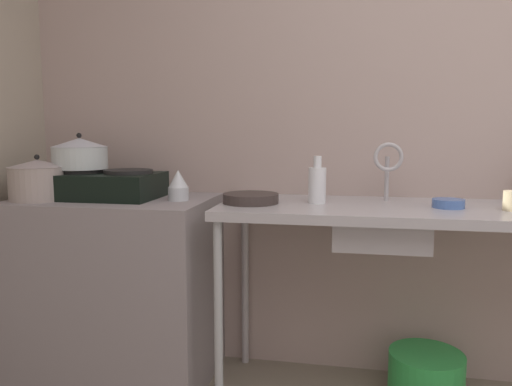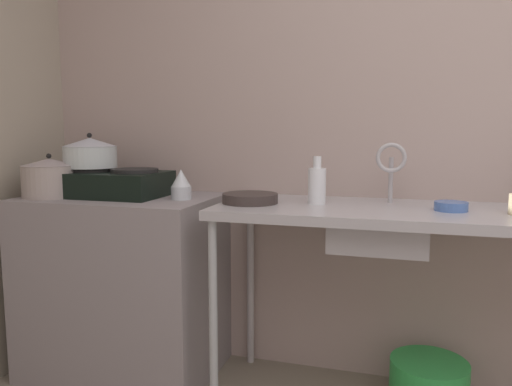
% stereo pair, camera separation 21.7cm
% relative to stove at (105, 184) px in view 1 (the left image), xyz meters
% --- Properties ---
extents(wall_back, '(5.38, 0.10, 2.73)m').
position_rel_stove_xyz_m(wall_back, '(1.79, 0.35, 0.41)').
color(wall_back, '#A9948C').
rests_on(wall_back, ground).
extents(counter_concrete, '(0.91, 0.60, 0.89)m').
position_rel_stove_xyz_m(counter_concrete, '(0.05, -0.00, -0.51)').
color(counter_concrete, gray).
rests_on(counter_concrete, ground).
extents(counter_sink, '(1.76, 0.60, 0.89)m').
position_rel_stove_xyz_m(counter_sink, '(1.46, -0.00, -0.13)').
color(counter_sink, '#ABA8AC').
rests_on(counter_sink, ground).
extents(stove, '(0.51, 0.35, 0.14)m').
position_rel_stove_xyz_m(stove, '(0.00, 0.00, 0.00)').
color(stove, black).
rests_on(stove, counter_concrete).
extents(pot_on_left_burner, '(0.26, 0.26, 0.17)m').
position_rel_stove_xyz_m(pot_on_left_burner, '(-0.12, -0.00, 0.15)').
color(pot_on_left_burner, silver).
rests_on(pot_on_left_burner, stove).
extents(pot_beside_stove, '(0.26, 0.26, 0.21)m').
position_rel_stove_xyz_m(pot_beside_stove, '(-0.27, -0.12, 0.03)').
color(pot_beside_stove, '#A39690').
rests_on(pot_beside_stove, counter_concrete).
extents(percolator, '(0.10, 0.10, 0.14)m').
position_rel_stove_xyz_m(percolator, '(0.37, -0.01, 0.00)').
color(percolator, silver).
rests_on(percolator, counter_concrete).
extents(sink_basin, '(0.38, 0.34, 0.16)m').
position_rel_stove_xyz_m(sink_basin, '(1.27, -0.04, -0.15)').
color(sink_basin, '#ABA8AC').
rests_on(sink_basin, counter_sink).
extents(faucet, '(0.13, 0.07, 0.27)m').
position_rel_stove_xyz_m(faucet, '(1.30, 0.11, 0.12)').
color(faucet, '#ABA8AC').
rests_on(faucet, counter_sink).
extents(frying_pan, '(0.25, 0.25, 0.04)m').
position_rel_stove_xyz_m(frying_pan, '(0.71, -0.03, -0.04)').
color(frying_pan, '#372D2A').
rests_on(frying_pan, counter_sink).
extents(small_bowl_on_drainboard, '(0.13, 0.13, 0.04)m').
position_rel_stove_xyz_m(small_bowl_on_drainboard, '(1.54, -0.01, -0.05)').
color(small_bowl_on_drainboard, '#476BB3').
rests_on(small_bowl_on_drainboard, counter_sink).
extents(bottle_by_sink, '(0.08, 0.08, 0.21)m').
position_rel_stove_xyz_m(bottle_by_sink, '(1.00, 0.02, 0.02)').
color(bottle_by_sink, silver).
rests_on(bottle_by_sink, counter_sink).
extents(bucket_on_floor, '(0.33, 0.33, 0.23)m').
position_rel_stove_xyz_m(bucket_on_floor, '(1.49, 0.04, -0.84)').
color(bucket_on_floor, green).
rests_on(bucket_on_floor, ground).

